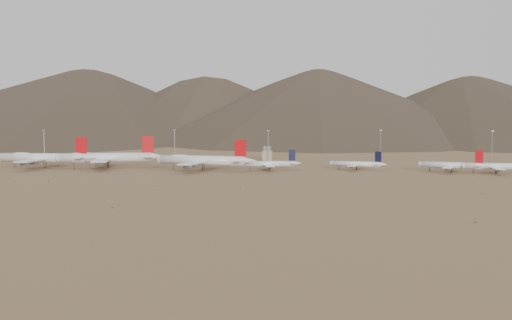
# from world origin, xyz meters

# --- Properties ---
(ground) EXTENTS (3000.00, 3000.00, 0.00)m
(ground) POSITION_xyz_m (0.00, 0.00, 0.00)
(ground) COLOR #9D7951
(ground) RESTS_ON ground
(mountain_ridge) EXTENTS (4400.00, 1000.00, 300.00)m
(mountain_ridge) POSITION_xyz_m (0.00, 900.00, 150.00)
(mountain_ridge) COLOR #4D3F2E
(mountain_ridge) RESTS_ON ground
(widebody_west) EXTENTS (75.53, 57.93, 22.42)m
(widebody_west) POSITION_xyz_m (-124.63, 31.31, 7.73)
(widebody_west) COLOR white
(widebody_west) RESTS_ON ground
(widebody_centre) EXTENTS (76.10, 59.85, 22.98)m
(widebody_centre) POSITION_xyz_m (-79.61, 35.80, 7.92)
(widebody_centre) COLOR white
(widebody_centre) RESTS_ON ground
(widebody_east) EXTENTS (72.18, 56.45, 21.64)m
(widebody_east) POSITION_xyz_m (-7.50, 23.11, 7.46)
(widebody_east) COLOR white
(widebody_east) RESTS_ON ground
(narrowbody_a) EXTENTS (42.84, 31.46, 14.34)m
(narrowbody_a) POSITION_xyz_m (38.63, 30.22, 4.65)
(narrowbody_a) COLOR white
(narrowbody_a) RESTS_ON ground
(narrowbody_b) EXTENTS (39.36, 29.05, 13.27)m
(narrowbody_b) POSITION_xyz_m (98.86, 39.06, 4.30)
(narrowbody_b) COLOR white
(narrowbody_b) RESTS_ON ground
(narrowbody_c) EXTENTS (44.23, 32.94, 15.15)m
(narrowbody_c) POSITION_xyz_m (160.57, 27.42, 4.92)
(narrowbody_c) COLOR white
(narrowbody_c) RESTS_ON ground
(narrowbody_d) EXTENTS (46.55, 33.41, 15.35)m
(narrowbody_d) POSITION_xyz_m (187.50, 22.28, 4.98)
(narrowbody_d) COLOR white
(narrowbody_d) RESTS_ON ground
(control_tower) EXTENTS (8.00, 8.00, 12.00)m
(control_tower) POSITION_xyz_m (30.00, 120.00, 5.32)
(control_tower) COLOR tan
(control_tower) RESTS_ON ground
(mast_far_west) EXTENTS (2.00, 0.60, 25.70)m
(mast_far_west) POSITION_xyz_m (-168.01, 121.81, 14.20)
(mast_far_west) COLOR gray
(mast_far_west) RESTS_ON ground
(mast_west) EXTENTS (2.00, 0.60, 25.70)m
(mast_west) POSITION_xyz_m (-53.64, 134.64, 14.20)
(mast_west) COLOR gray
(mast_west) RESTS_ON ground
(mast_centre) EXTENTS (2.00, 0.60, 25.70)m
(mast_centre) POSITION_xyz_m (31.17, 114.29, 14.20)
(mast_centre) COLOR gray
(mast_centre) RESTS_ON ground
(mast_east) EXTENTS (2.00, 0.60, 25.70)m
(mast_east) POSITION_xyz_m (126.05, 134.49, 14.20)
(mast_east) COLOR gray
(mast_east) RESTS_ON ground
(mast_far_east) EXTENTS (2.00, 0.60, 25.70)m
(mast_far_east) POSITION_xyz_m (215.16, 123.47, 14.20)
(mast_far_east) COLOR gray
(mast_far_east) RESTS_ON ground
(desert_scrub) EXTENTS (415.65, 165.68, 0.90)m
(desert_scrub) POSITION_xyz_m (24.07, -81.03, 0.32)
(desert_scrub) COLOR olive
(desert_scrub) RESTS_ON ground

